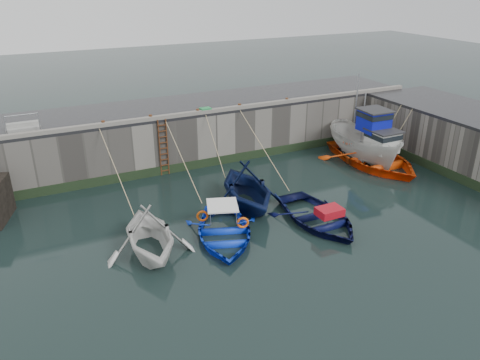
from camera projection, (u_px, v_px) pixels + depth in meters
name	position (u px, v px, depth m)	size (l,w,h in m)	color
ground	(287.00, 253.00, 18.96)	(120.00, 120.00, 0.00)	black
quay_back	(182.00, 131.00, 28.63)	(30.00, 5.00, 3.00)	slate
road_back	(181.00, 106.00, 27.99)	(30.00, 5.00, 0.16)	black
kerb_back	(195.00, 113.00, 25.98)	(30.00, 0.30, 0.20)	slate
algae_back	(198.00, 164.00, 27.05)	(30.00, 0.08, 0.50)	black
algae_right	(451.00, 174.00, 25.67)	(0.08, 15.00, 0.50)	black
ladder	(164.00, 148.00, 25.67)	(0.51, 0.08, 3.20)	#3F1E0F
boat_near_white	(151.00, 252.00, 18.97)	(3.82, 4.43, 2.33)	silver
boat_near_white_rope	(122.00, 202.00, 23.11)	(0.04, 5.70, 3.10)	tan
boat_near_blue	(224.00, 237.00, 20.06)	(3.46, 4.84, 1.00)	#0E34D3
boat_near_blue_rope	(184.00, 191.00, 24.29)	(0.04, 5.88, 3.10)	tan
boat_near_blacktrim	(246.00, 206.00, 22.77)	(4.18, 4.84, 2.55)	#09143B
boat_near_blacktrim_rope	(214.00, 176.00, 26.08)	(0.04, 4.01, 3.10)	tan
boat_near_navy	(317.00, 222.00, 21.30)	(3.56, 4.98, 1.03)	#090D38
boat_near_navy_rope	(261.00, 179.00, 25.78)	(0.04, 6.45, 3.10)	tan
boat_far_white	(365.00, 144.00, 27.95)	(2.57, 6.20, 5.36)	silver
boat_far_orange	(373.00, 158.00, 27.49)	(4.87, 6.75, 4.39)	#FD4C0D
fish_crate	(205.00, 110.00, 26.37)	(0.59, 0.44, 0.27)	#17803B
railing	(23.00, 126.00, 23.36)	(1.60, 1.05, 1.00)	#A5A8AD
bollard_a	(103.00, 123.00, 24.06)	(0.18, 0.18, 0.28)	#3F1E0F
bollard_b	(151.00, 117.00, 25.05)	(0.18, 0.18, 0.28)	#3F1E0F
bollard_c	(198.00, 111.00, 26.13)	(0.18, 0.18, 0.28)	#3F1E0F
bollard_d	(239.00, 106.00, 27.16)	(0.18, 0.18, 0.28)	#3F1E0F
bollard_e	(287.00, 100.00, 28.44)	(0.18, 0.18, 0.28)	#3F1E0F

